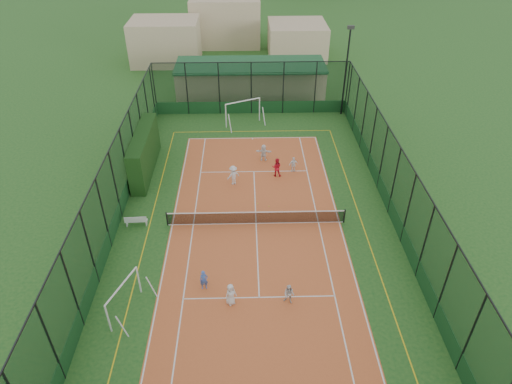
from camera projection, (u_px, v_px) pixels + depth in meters
ground at (256, 224)px, 29.97m from camera, size 300.00×300.00×0.00m
court_slab at (256, 224)px, 29.97m from camera, size 11.17×23.97×0.01m
tennis_net at (256, 217)px, 29.67m from camera, size 11.67×0.12×1.06m
perimeter_fence at (256, 192)px, 28.55m from camera, size 18.12×34.12×5.00m
floodlight_ne at (346, 72)px, 41.43m from camera, size 0.60×0.26×8.25m
clubhouse at (250, 78)px, 47.13m from camera, size 15.20×7.20×3.15m
hedge_left at (144, 152)px, 34.54m from camera, size 1.08×7.21×3.16m
white_bench at (136, 220)px, 29.61m from camera, size 1.44×0.45×0.80m
futsal_goal_near at (124, 298)px, 23.45m from camera, size 3.00×1.83×1.87m
futsal_goal_far at (243, 113)px, 41.39m from camera, size 3.58×2.36×2.24m
child_near_left at (231, 294)px, 24.00m from camera, size 0.79×0.73×1.35m
child_near_mid at (204, 280)px, 24.93m from camera, size 0.49×0.36×1.23m
child_near_right at (289, 294)px, 24.09m from camera, size 0.74×0.67×1.23m
child_far_left at (233, 175)px, 33.39m from camera, size 1.14×0.96×1.53m
child_far_right at (294, 165)px, 34.88m from camera, size 0.79×0.47×1.26m
child_far_back at (264, 153)px, 36.26m from camera, size 1.32×0.57×1.38m
coach at (277, 167)px, 34.34m from camera, size 0.80×0.67×1.50m
tennis_balls at (251, 209)px, 31.19m from camera, size 2.52×1.05×0.07m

